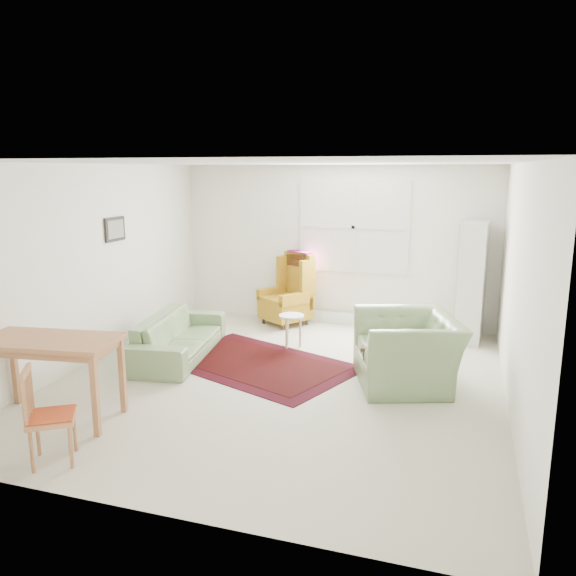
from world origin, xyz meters
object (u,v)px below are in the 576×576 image
(stool, at_px, (291,331))
(armchair, at_px, (407,344))
(sofa, at_px, (179,328))
(coffee_table, at_px, (391,363))
(wingback_chair, at_px, (285,289))
(cabinet, at_px, (472,282))
(desk_chair, at_px, (51,415))
(desk, at_px, (52,379))

(stool, bearing_deg, armchair, -28.38)
(sofa, distance_m, coffee_table, 2.80)
(sofa, xyz_separation_m, wingback_chair, (0.84, 1.92, 0.19))
(cabinet, distance_m, desk_chair, 5.78)
(armchair, bearing_deg, wingback_chair, -152.23)
(wingback_chair, bearing_deg, desk, -71.84)
(wingback_chair, distance_m, desk, 4.16)
(stool, bearing_deg, desk, -118.04)
(desk_chair, bearing_deg, wingback_chair, -38.74)
(armchair, bearing_deg, sofa, -110.32)
(cabinet, bearing_deg, desk, -129.10)
(sofa, xyz_separation_m, cabinet, (3.65, 1.92, 0.47))
(wingback_chair, distance_m, desk_chair, 4.73)
(wingback_chair, relative_size, stool, 2.48)
(wingback_chair, relative_size, desk_chair, 1.37)
(sofa, bearing_deg, desk, 163.96)
(coffee_table, bearing_deg, cabinet, 67.27)
(coffee_table, distance_m, cabinet, 2.29)
(sofa, height_order, coffee_table, sofa)
(armchair, bearing_deg, cabinet, 142.06)
(coffee_table, distance_m, stool, 1.78)
(armchair, distance_m, desk_chair, 3.78)
(sofa, distance_m, wingback_chair, 2.11)
(armchair, height_order, desk, armchair)
(wingback_chair, xyz_separation_m, desk_chair, (-0.53, -4.70, -0.16))
(coffee_table, relative_size, desk_chair, 0.70)
(sofa, height_order, desk_chair, desk_chair)
(sofa, height_order, cabinet, cabinet)
(armchair, bearing_deg, desk_chair, -63.26)
(stool, distance_m, desk, 3.31)
(sofa, xyz_separation_m, armchair, (2.96, -0.07, 0.09))
(desk_chair, bearing_deg, stool, -47.42)
(coffee_table, height_order, stool, coffee_table)
(cabinet, bearing_deg, coffee_table, -107.53)
(desk, bearing_deg, sofa, 82.81)
(cabinet, xyz_separation_m, desk, (-3.91, -4.01, -0.44))
(armchair, relative_size, cabinet, 0.72)
(wingback_chair, bearing_deg, cabinet, 33.61)
(sofa, distance_m, desk_chair, 2.80)
(wingback_chair, relative_size, coffee_table, 1.96)
(sofa, distance_m, cabinet, 4.15)
(wingback_chair, height_order, desk, wingback_chair)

